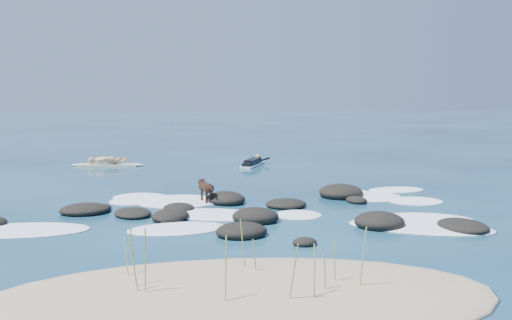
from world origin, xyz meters
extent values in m
plane|color=#0A2642|center=(0.00, 0.00, 0.00)|extent=(160.00, 160.00, 0.00)
ellipsoid|color=#9E8966|center=(0.00, -8.20, 0.00)|extent=(9.00, 4.40, 0.60)
cylinder|color=#8AA04D|center=(1.34, -8.61, 0.50)|extent=(0.06, 0.06, 0.76)
cylinder|color=#8AA04D|center=(0.74, -9.00, 0.65)|extent=(0.16, 0.14, 1.05)
cylinder|color=#8AA04D|center=(2.02, -8.45, 0.70)|extent=(0.11, 0.10, 1.15)
cylinder|color=#8AA04D|center=(1.11, -8.87, 0.61)|extent=(0.06, 0.19, 0.98)
cylinder|color=#8AA04D|center=(0.11, -7.28, 0.66)|extent=(0.13, 0.21, 1.08)
cylinder|color=#8AA04D|center=(-1.79, -8.07, 0.69)|extent=(0.12, 0.08, 1.14)
cylinder|color=#8AA04D|center=(0.30, -7.54, 0.50)|extent=(0.12, 0.15, 0.76)
cylinder|color=#8AA04D|center=(-2.00, -7.34, 0.51)|extent=(0.10, 0.21, 0.77)
cylinder|color=#8AA04D|center=(-1.76, -8.32, 0.63)|extent=(0.17, 0.14, 1.01)
cylinder|color=#8AA04D|center=(-1.57, -8.44, 0.74)|extent=(0.06, 0.11, 1.23)
cylinder|color=#8AA04D|center=(-0.31, -8.93, 0.71)|extent=(0.05, 0.11, 1.18)
cylinder|color=#8AA04D|center=(1.61, -8.21, 0.55)|extent=(0.05, 0.06, 0.86)
ellipsoid|color=black|center=(0.89, -2.39, 0.12)|extent=(1.50, 1.35, 0.49)
ellipsoid|color=black|center=(0.24, 0.30, 0.12)|extent=(1.68, 1.77, 0.47)
ellipsoid|color=black|center=(-3.92, -0.79, 0.09)|extent=(1.64, 1.43, 0.37)
ellipsoid|color=black|center=(-1.43, -1.91, 0.09)|extent=(1.40, 1.50, 0.37)
ellipsoid|color=black|center=(1.74, -4.92, 0.06)|extent=(0.65, 0.57, 0.24)
ellipsoid|color=black|center=(2.03, -0.55, 0.08)|extent=(1.38, 1.25, 0.32)
ellipsoid|color=black|center=(-3.50, -0.39, 0.06)|extent=(0.72, 0.72, 0.23)
ellipsoid|color=black|center=(-1.22, -0.72, 0.07)|extent=(1.13, 1.21, 0.27)
ellipsoid|color=black|center=(-2.50, -1.31, 0.07)|extent=(1.45, 1.60, 0.27)
ellipsoid|color=black|center=(4.37, -0.15, 0.07)|extent=(0.85, 0.95, 0.27)
ellipsoid|color=black|center=(6.06, -3.90, 0.08)|extent=(1.42, 1.66, 0.33)
ellipsoid|color=black|center=(0.37, -3.90, 0.11)|extent=(1.47, 1.31, 0.43)
ellipsoid|color=black|center=(4.04, -3.35, 0.13)|extent=(1.69, 1.68, 0.51)
ellipsoid|color=black|center=(4.14, 0.92, 0.14)|extent=(1.85, 1.89, 0.55)
ellipsoid|color=white|center=(4.69, 1.39, 0.01)|extent=(2.09, 2.35, 0.12)
ellipsoid|color=white|center=(-5.14, -2.78, 0.01)|extent=(3.46, 1.71, 0.12)
ellipsoid|color=white|center=(-1.21, -3.06, 0.01)|extent=(2.76, 1.84, 0.12)
ellipsoid|color=white|center=(6.42, 1.90, 0.01)|extent=(2.20, 1.46, 0.12)
ellipsoid|color=white|center=(-0.19, -1.48, 0.01)|extent=(3.56, 2.55, 0.12)
ellipsoid|color=white|center=(-2.71, 0.96, 0.01)|extent=(2.04, 2.17, 0.12)
ellipsoid|color=white|center=(5.07, -3.56, 0.01)|extent=(4.11, 3.06, 0.12)
ellipsoid|color=white|center=(5.21, 0.72, 0.01)|extent=(2.11, 2.09, 0.12)
ellipsoid|color=white|center=(2.18, -1.79, 0.01)|extent=(1.48, 1.45, 0.12)
ellipsoid|color=white|center=(-2.53, 1.46, 0.01)|extent=(2.29, 2.14, 0.12)
ellipsoid|color=white|center=(6.29, -0.18, 0.01)|extent=(1.83, 1.53, 0.12)
ellipsoid|color=white|center=(5.63, -2.68, 0.01)|extent=(2.86, 2.17, 0.12)
ellipsoid|color=white|center=(-1.29, 0.63, 0.01)|extent=(2.78, 2.52, 0.12)
ellipsoid|color=white|center=(-0.37, 0.35, 0.01)|extent=(1.10, 0.90, 0.12)
cube|color=beige|center=(-4.80, 9.81, 0.05)|extent=(2.87, 0.87, 0.09)
ellipsoid|color=beige|center=(-3.39, 9.67, 0.05)|extent=(0.59, 0.38, 0.10)
ellipsoid|color=beige|center=(-6.20, 9.96, 0.05)|extent=(0.59, 0.38, 0.10)
imported|color=tan|center=(-4.80, 9.81, 1.02)|extent=(0.50, 0.71, 1.83)
cube|color=white|center=(2.03, 9.11, 0.05)|extent=(1.43, 2.41, 0.09)
ellipsoid|color=white|center=(2.50, 10.21, 0.05)|extent=(0.47, 0.59, 0.09)
cube|color=black|center=(2.03, 9.11, 0.22)|extent=(0.97, 1.52, 0.24)
sphere|color=tan|center=(2.36, 9.89, 0.35)|extent=(0.33, 0.33, 0.25)
cylinder|color=black|center=(2.15, 10.15, 0.21)|extent=(0.60, 0.10, 0.27)
cylinder|color=black|center=(2.71, 9.92, 0.21)|extent=(0.49, 0.50, 0.27)
cube|color=black|center=(1.71, 8.36, 0.17)|extent=(0.57, 0.69, 0.15)
cylinder|color=black|center=(-0.37, 0.25, 0.51)|extent=(0.47, 0.66, 0.29)
sphere|color=black|center=(-0.47, 0.50, 0.51)|extent=(0.39, 0.39, 0.30)
sphere|color=black|center=(-0.28, -0.01, 0.51)|extent=(0.35, 0.35, 0.28)
sphere|color=black|center=(-0.52, 0.67, 0.61)|extent=(0.28, 0.28, 0.22)
cone|color=black|center=(-0.57, 0.79, 0.60)|extent=(0.15, 0.16, 0.11)
cone|color=black|center=(-0.57, 0.64, 0.70)|extent=(0.12, 0.10, 0.11)
cone|color=black|center=(-0.47, 0.68, 0.70)|extent=(0.12, 0.10, 0.11)
cylinder|color=black|center=(-0.52, 0.42, 0.20)|extent=(0.09, 0.09, 0.39)
cylinder|color=black|center=(-0.37, 0.47, 0.20)|extent=(0.09, 0.09, 0.39)
cylinder|color=black|center=(-0.38, 0.03, 0.20)|extent=(0.09, 0.09, 0.39)
cylinder|color=black|center=(-0.23, 0.08, 0.20)|extent=(0.09, 0.09, 0.39)
cylinder|color=black|center=(-0.24, -0.13, 0.56)|extent=(0.14, 0.29, 0.17)
camera|label=1|loc=(-0.79, -17.48, 3.51)|focal=40.00mm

